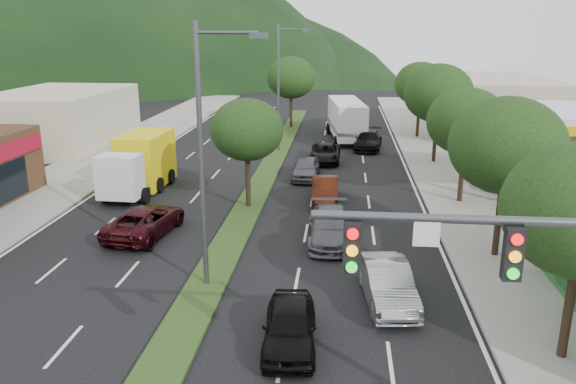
# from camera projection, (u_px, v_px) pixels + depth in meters

# --- Properties ---
(sidewalk_right) EXTENTS (5.00, 90.00, 0.15)m
(sidewalk_right) POSITION_uv_depth(u_px,v_px,m) (452.00, 180.00, 37.15)
(sidewalk_right) COLOR gray
(sidewalk_right) RESTS_ON ground
(sidewalk_left) EXTENTS (6.00, 90.00, 0.15)m
(sidewalk_left) POSITION_uv_depth(u_px,v_px,m) (83.00, 170.00, 39.53)
(sidewalk_left) COLOR gray
(sidewalk_left) RESTS_ON ground
(median) EXTENTS (1.60, 56.00, 0.12)m
(median) POSITION_uv_depth(u_px,v_px,m) (271.00, 165.00, 41.18)
(median) COLOR #1E3412
(median) RESTS_ON ground
(traffic_signal) EXTENTS (6.12, 0.40, 7.00)m
(traffic_signal) POSITION_uv_depth(u_px,v_px,m) (539.00, 303.00, 10.84)
(traffic_signal) COLOR #47494C
(traffic_signal) RESTS_ON ground
(bldg_left_far) EXTENTS (9.00, 14.00, 4.60)m
(bldg_left_far) POSITION_uv_depth(u_px,v_px,m) (60.00, 118.00, 48.05)
(bldg_left_far) COLOR beige
(bldg_left_far) RESTS_ON ground
(bldg_right_far) EXTENTS (10.00, 16.00, 5.20)m
(bldg_right_far) POSITION_uv_depth(u_px,v_px,m) (493.00, 105.00, 53.92)
(bldg_right_far) COLOR beige
(bldg_right_far) RESTS_ON ground
(tree_r_b) EXTENTS (4.80, 4.80, 6.94)m
(tree_r_b) POSITION_uv_depth(u_px,v_px,m) (507.00, 145.00, 23.38)
(tree_r_b) COLOR black
(tree_r_b) RESTS_ON sidewalk_right
(tree_r_c) EXTENTS (4.40, 4.40, 6.48)m
(tree_r_c) POSITION_uv_depth(u_px,v_px,m) (466.00, 122.00, 31.10)
(tree_r_c) COLOR black
(tree_r_c) RESTS_ON sidewalk_right
(tree_r_d) EXTENTS (5.00, 5.00, 7.17)m
(tree_r_d) POSITION_uv_depth(u_px,v_px,m) (438.00, 93.00, 40.53)
(tree_r_d) COLOR black
(tree_r_d) RESTS_ON sidewalk_right
(tree_r_e) EXTENTS (4.60, 4.60, 6.71)m
(tree_r_e) POSITION_uv_depth(u_px,v_px,m) (420.00, 84.00, 50.15)
(tree_r_e) COLOR black
(tree_r_e) RESTS_ON sidewalk_right
(tree_med_near) EXTENTS (4.00, 4.00, 6.02)m
(tree_med_near) POSITION_uv_depth(u_px,v_px,m) (247.00, 130.00, 30.40)
(tree_med_near) COLOR black
(tree_med_near) RESTS_ON median
(tree_med_far) EXTENTS (4.80, 4.80, 6.94)m
(tree_med_far) POSITION_uv_depth(u_px,v_px,m) (291.00, 78.00, 55.06)
(tree_med_far) COLOR black
(tree_med_far) RESTS_ON median
(streetlight_near) EXTENTS (2.60, 0.25, 10.00)m
(streetlight_near) POSITION_uv_depth(u_px,v_px,m) (206.00, 147.00, 20.51)
(streetlight_near) COLOR #47494C
(streetlight_near) RESTS_ON ground
(streetlight_mid) EXTENTS (2.60, 0.25, 10.00)m
(streetlight_mid) POSITION_uv_depth(u_px,v_px,m) (281.00, 82.00, 44.38)
(streetlight_mid) COLOR #47494C
(streetlight_mid) RESTS_ON ground
(sedan_silver) EXTENTS (2.18, 4.75, 1.51)m
(sedan_silver) POSITION_uv_depth(u_px,v_px,m) (387.00, 283.00, 20.57)
(sedan_silver) COLOR #9C9EA3
(sedan_silver) RESTS_ON ground
(suv_maroon) EXTENTS (3.07, 5.51, 1.46)m
(suv_maroon) POSITION_uv_depth(u_px,v_px,m) (145.00, 221.00, 27.26)
(suv_maroon) COLOR black
(suv_maroon) RESTS_ON ground
(car_queue_a) EXTENTS (1.89, 4.21, 1.40)m
(car_queue_a) POSITION_uv_depth(u_px,v_px,m) (290.00, 326.00, 17.75)
(car_queue_a) COLOR black
(car_queue_a) RESTS_ON ground
(car_queue_b) EXTENTS (2.29, 5.19, 1.48)m
(car_queue_b) POSITION_uv_depth(u_px,v_px,m) (330.00, 227.00, 26.46)
(car_queue_b) COLOR #4F4E53
(car_queue_b) RESTS_ON ground
(car_queue_c) EXTENTS (1.59, 4.23, 1.38)m
(car_queue_c) POSITION_uv_depth(u_px,v_px,m) (325.00, 190.00, 32.63)
(car_queue_c) COLOR #49180C
(car_queue_c) RESTS_ON ground
(car_queue_d) EXTENTS (2.28, 4.83, 1.33)m
(car_queue_d) POSITION_uv_depth(u_px,v_px,m) (325.00, 153.00, 42.22)
(car_queue_d) COLOR black
(car_queue_d) RESTS_ON ground
(car_queue_e) EXTENTS (1.79, 4.23, 1.43)m
(car_queue_e) POSITION_uv_depth(u_px,v_px,m) (306.00, 168.00, 37.54)
(car_queue_e) COLOR #4C4B50
(car_queue_e) RESTS_ON ground
(car_queue_f) EXTENTS (2.69, 5.37, 1.50)m
(car_queue_f) POSITION_uv_depth(u_px,v_px,m) (368.00, 140.00, 46.65)
(car_queue_f) COLOR black
(car_queue_f) RESTS_ON ground
(box_truck) EXTENTS (2.95, 7.08, 3.44)m
(box_truck) POSITION_uv_depth(u_px,v_px,m) (141.00, 165.00, 34.53)
(box_truck) COLOR silver
(box_truck) RESTS_ON ground
(motorhome) EXTENTS (3.81, 9.25, 3.45)m
(motorhome) POSITION_uv_depth(u_px,v_px,m) (346.00, 119.00, 50.56)
(motorhome) COLOR silver
(motorhome) RESTS_ON ground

